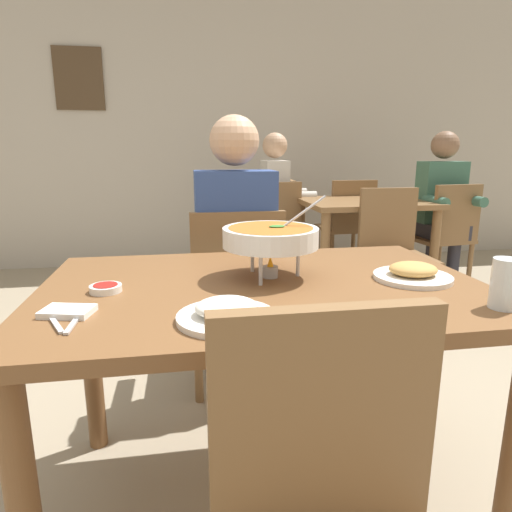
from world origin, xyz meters
The scene contains 22 objects.
ground_plane centered at (0.00, 0.00, 0.00)m, with size 16.00×16.00×0.00m, color gray.
cafe_rear_partition centered at (0.00, 3.41, 1.50)m, with size 10.00×0.10×3.00m, color #BCB2A3.
picture_frame_hung centered at (-1.14, 3.35, 1.81)m, with size 0.44×0.03×0.56m, color #4C3823.
dining_table_main centered at (0.00, 0.00, 0.66)m, with size 1.33×0.89×0.76m.
chair_diner_main centered at (0.00, 0.73, 0.51)m, with size 0.44×0.44×0.90m.
diner_main centered at (0.00, 0.76, 0.75)m, with size 0.40×0.45×1.31m.
curry_bowl centered at (0.03, 0.06, 0.89)m, with size 0.33×0.30×0.26m.
rice_plate centered at (-0.14, -0.28, 0.78)m, with size 0.24×0.24×0.06m.
appetizer_plate centered at (0.47, -0.04, 0.78)m, with size 0.24×0.24×0.06m.
sauce_dish centered at (-0.46, -0.01, 0.78)m, with size 0.09×0.09×0.02m.
napkin_folded centered at (-0.53, -0.18, 0.77)m, with size 0.12×0.08×0.02m, color white.
fork_utensil centered at (-0.55, -0.23, 0.77)m, with size 0.01×0.17×0.01m, color silver.
spoon_utensil centered at (-0.50, -0.23, 0.77)m, with size 0.01×0.17×0.01m, color silver.
drink_glass centered at (0.56, -0.32, 0.82)m, with size 0.07×0.07×0.13m.
dining_table_far centered at (1.23, 2.13, 0.63)m, with size 1.00×0.80×0.76m.
chair_bg_left centered at (0.63, 2.70, 0.51)m, with size 0.46×0.46×0.90m.
chair_bg_middle centered at (1.88, 1.99, 0.51)m, with size 0.49×0.49×0.90m.
chair_bg_right centered at (1.28, 2.61, 0.51)m, with size 0.46×0.46×0.90m.
chair_bg_corner centered at (0.56, 2.27, 0.51)m, with size 0.46×0.46×0.90m.
chair_bg_window centered at (1.21, 1.57, 0.51)m, with size 0.45×0.45×0.90m.
patron_bg_left centered at (0.63, 2.66, 0.75)m, with size 0.45×0.40×1.31m.
patron_bg_middle centered at (1.88, 2.08, 0.75)m, with size 0.40×0.45×1.31m.
Camera 1 is at (-0.24, -1.27, 1.16)m, focal length 31.14 mm.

